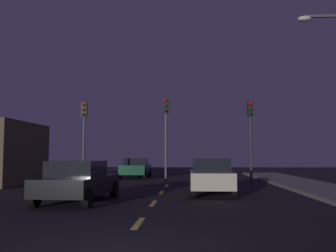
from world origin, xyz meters
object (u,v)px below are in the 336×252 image
at_px(car_stopped_ahead, 211,176).
at_px(traffic_signal_right, 250,126).
at_px(car_oncoming_far, 136,168).
at_px(car_adjacent_lane, 78,181).
at_px(traffic_signal_left, 84,126).
at_px(traffic_signal_center, 166,124).

bearing_deg(car_stopped_ahead, traffic_signal_right, 65.48).
relative_size(car_stopped_ahead, car_oncoming_far, 0.87).
relative_size(car_stopped_ahead, car_adjacent_lane, 0.90).
distance_m(traffic_signal_left, traffic_signal_center, 4.91).
bearing_deg(car_oncoming_far, car_stopped_ahead, -67.26).
xyz_separation_m(traffic_signal_right, car_adjacent_lane, (-7.54, -8.64, -2.65)).
bearing_deg(car_oncoming_far, traffic_signal_center, -65.87).
bearing_deg(car_oncoming_far, traffic_signal_left, -111.54).
distance_m(car_stopped_ahead, car_adjacent_lane, 5.61).
relative_size(traffic_signal_center, car_oncoming_far, 1.11).
height_order(traffic_signal_center, car_stopped_ahead, traffic_signal_center).
height_order(car_stopped_ahead, car_adjacent_lane, car_stopped_ahead).
bearing_deg(traffic_signal_left, car_stopped_ahead, -39.12).
bearing_deg(car_stopped_ahead, traffic_signal_left, 140.88).
bearing_deg(car_oncoming_far, traffic_signal_right, -37.62).
relative_size(traffic_signal_center, traffic_signal_right, 1.04).
height_order(traffic_signal_right, car_stopped_ahead, traffic_signal_right).
bearing_deg(car_oncoming_far, car_adjacent_lane, -89.90).
height_order(traffic_signal_left, car_adjacent_lane, traffic_signal_left).
relative_size(traffic_signal_left, car_stopped_ahead, 1.22).
bearing_deg(traffic_signal_center, traffic_signal_left, -179.99).
bearing_deg(car_adjacent_lane, traffic_signal_right, 48.88).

